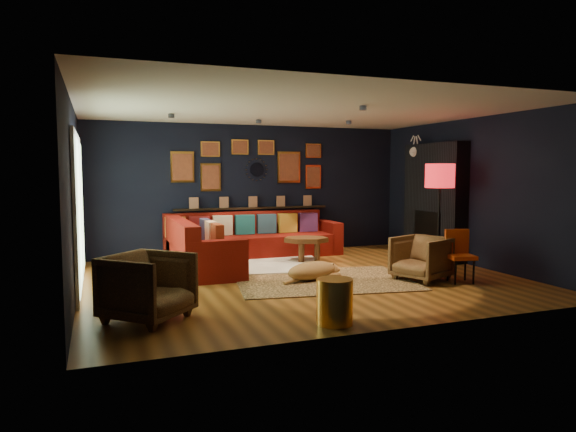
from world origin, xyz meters
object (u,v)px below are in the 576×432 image
object	(u,v)px
armchair_left	(148,284)
armchair_right	(421,256)
pouf	(201,255)
dog	(312,267)
gold_stool	(335,301)
orange_chair	(459,251)
sectional	(234,244)
floor_lamp	(440,180)
coffee_table	(306,242)

from	to	relation	value
armchair_left	armchair_right	bearing A→B (deg)	-35.80
pouf	dog	xyz separation A→B (m)	(1.38, -1.70, -0.01)
armchair_left	gold_stool	world-z (taller)	armchair_left
orange_chair	dog	bearing A→B (deg)	171.88
pouf	armchair_right	world-z (taller)	armchair_right
sectional	armchair_right	world-z (taller)	sectional
pouf	armchair_right	bearing A→B (deg)	-37.34
armchair_left	orange_chair	world-z (taller)	armchair_left
gold_stool	dog	distance (m)	2.25
pouf	floor_lamp	distance (m)	4.31
armchair_left	floor_lamp	xyz separation A→B (m)	(4.96, 1.45, 1.10)
coffee_table	dog	size ratio (longest dim) A/B	0.82
armchair_right	dog	xyz separation A→B (m)	(-1.58, 0.56, -0.17)
floor_lamp	gold_stool	bearing A→B (deg)	-143.14
sectional	pouf	world-z (taller)	sectional
floor_lamp	dog	size ratio (longest dim) A/B	1.48
pouf	gold_stool	distance (m)	3.92
armchair_right	floor_lamp	size ratio (longest dim) A/B	0.42
floor_lamp	dog	bearing A→B (deg)	-176.45
floor_lamp	coffee_table	bearing A→B (deg)	143.46
armchair_right	dog	world-z (taller)	armchair_right
gold_stool	orange_chair	xyz separation A→B (m)	(2.70, 1.31, 0.21)
sectional	gold_stool	xyz separation A→B (m)	(0.05, -4.16, -0.07)
coffee_table	floor_lamp	xyz separation A→B (m)	(1.88, -1.39, 1.15)
pouf	armchair_right	size ratio (longest dim) A/B	0.75
pouf	floor_lamp	bearing A→B (deg)	-22.19
armchair_right	floor_lamp	xyz separation A→B (m)	(0.84, 0.71, 1.15)
sectional	dog	distance (m)	2.13
armchair_right	orange_chair	size ratio (longest dim) A/B	0.94
floor_lamp	armchair_right	bearing A→B (deg)	-139.83
pouf	gold_stool	world-z (taller)	gold_stool
pouf	gold_stool	size ratio (longest dim) A/B	1.12
armchair_left	armchair_right	size ratio (longest dim) A/B	1.12
pouf	armchair_right	xyz separation A→B (m)	(2.96, -2.26, 0.16)
coffee_table	floor_lamp	world-z (taller)	floor_lamp
armchair_left	gold_stool	bearing A→B (deg)	-70.19
pouf	armchair_left	bearing A→B (deg)	-111.21
coffee_table	orange_chair	size ratio (longest dim) A/B	1.25
armchair_left	coffee_table	bearing A→B (deg)	-3.34
armchair_left	floor_lamp	world-z (taller)	floor_lamp
armchair_left	dog	size ratio (longest dim) A/B	0.69
orange_chair	dog	world-z (taller)	orange_chair
pouf	dog	bearing A→B (deg)	-50.91
gold_stool	floor_lamp	size ratio (longest dim) A/B	0.28
coffee_table	dog	bearing A→B (deg)	-109.36
coffee_table	gold_stool	distance (m)	3.88
coffee_table	dog	world-z (taller)	coffee_table
sectional	floor_lamp	size ratio (longest dim) A/B	1.90
sectional	orange_chair	world-z (taller)	sectional
dog	orange_chair	bearing A→B (deg)	-40.23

